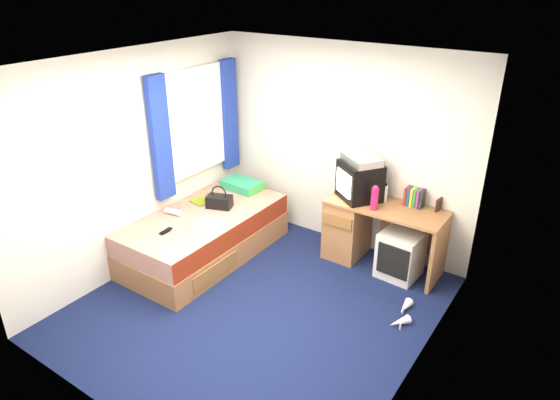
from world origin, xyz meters
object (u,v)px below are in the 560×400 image
Objects in this scene: picture_frame at (439,205)px; handbag at (219,201)px; magazine at (203,200)px; white_heels at (402,314)px; storage_cube at (400,254)px; desk at (362,227)px; colour_swatch_fan at (173,229)px; vcr at (362,159)px; bed at (205,235)px; crt_tv at (360,181)px; water_bottle at (173,212)px; aerosol_can at (385,194)px; pink_water_bottle at (375,199)px; towel at (209,226)px; remote_control at (166,231)px; pillow at (242,185)px.

handbag is at bearing -150.29° from picture_frame.
magazine reaches higher than white_heels.
magazine is (-2.30, -0.62, 0.29)m from storage_cube.
desk is 2.13m from colour_swatch_fan.
picture_frame is (0.84, 0.19, -0.39)m from vcr.
handbag is (0.03, 0.24, 0.35)m from bed.
water_bottle is at bearing -110.31° from crt_tv.
handbag reaches higher than water_bottle.
crt_tv reaches higher than white_heels.
aerosol_can is at bearing 155.32° from storage_cube.
white_heels is (0.91, -0.79, -0.92)m from crt_tv.
magazine is (-1.78, -0.71, 0.14)m from desk.
desk is (1.53, 0.98, 0.14)m from bed.
towel is (-1.42, -1.07, -0.28)m from pink_water_bottle.
magazine is at bearing -158.24° from desk.
remote_control is 2.58m from white_heels.
pillow is 2.60m from white_heels.
picture_frame reaches higher than pillow.
bed is at bearing -147.43° from desk.
picture_frame reaches higher than storage_cube.
vcr reaches higher than magazine.
remote_control is at bearing -137.98° from aerosol_can.
desk is at bearing 139.56° from pink_water_bottle.
pink_water_bottle reaches higher than pillow.
towel is 0.46m from remote_control.
pink_water_bottle is (1.73, 0.81, 0.61)m from bed.
pillow reaches higher than white_heels.
towel is (-2.00, -1.43, -0.23)m from picture_frame.
storage_cube is at bearing 15.05° from magazine.
crt_tv is at bearing 147.93° from pink_water_bottle.
handbag is at bearing 83.96° from remote_control.
pillow is 1.63m from desk.
handbag reaches higher than storage_cube.
pillow is 2.43m from picture_frame.
white_heels is at bearing -1.65° from magazine.
picture_frame is at bearing 94.16° from white_heels.
vcr is at bearing 46.96° from towel.
towel is (0.28, -0.49, -0.03)m from handbag.
handbag is 2.06× the size of remote_control.
pillow is 3.56× the size of picture_frame.
magazine is at bearing -121.98° from crt_tv.
remote_control is at bearing -142.37° from pink_water_bottle.
colour_swatch_fan is at bearing -45.38° from water_bottle.
pillow is 2.26× the size of colour_swatch_fan.
storage_cube is 2.59m from water_bottle.
desk is 2.26× the size of crt_tv.
white_heels is (0.64, -0.87, -0.81)m from aerosol_can.
picture_frame is at bearing 35.08° from colour_swatch_fan.
aerosol_can reaches higher than remote_control.
picture_frame is 0.64× the size of colour_swatch_fan.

